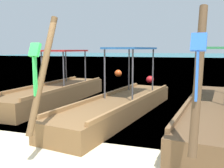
{
  "coord_description": "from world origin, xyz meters",
  "views": [
    {
      "loc": [
        2.29,
        -3.79,
        2.01
      ],
      "look_at": [
        0.0,
        3.17,
        1.0
      ],
      "focal_mm": 41.05,
      "sensor_mm": 36.0,
      "label": 1
    }
  ],
  "objects_px": {
    "longtail_boat_red_ribbon": "(55,93)",
    "mooring_buoy_far": "(118,73)",
    "longtail_boat_green_ribbon": "(120,104)",
    "longtail_boat_blue_ribbon": "(209,111)",
    "mooring_buoy_near": "(150,80)"
  },
  "relations": [
    {
      "from": "longtail_boat_red_ribbon",
      "to": "mooring_buoy_far",
      "type": "distance_m",
      "value": 9.09
    },
    {
      "from": "longtail_boat_green_ribbon",
      "to": "longtail_boat_blue_ribbon",
      "type": "height_order",
      "value": "longtail_boat_blue_ribbon"
    },
    {
      "from": "longtail_boat_blue_ribbon",
      "to": "mooring_buoy_near",
      "type": "bearing_deg",
      "value": 110.95
    },
    {
      "from": "longtail_boat_green_ribbon",
      "to": "longtail_boat_blue_ribbon",
      "type": "distance_m",
      "value": 2.53
    },
    {
      "from": "longtail_boat_red_ribbon",
      "to": "longtail_boat_green_ribbon",
      "type": "height_order",
      "value": "longtail_boat_red_ribbon"
    },
    {
      "from": "longtail_boat_red_ribbon",
      "to": "mooring_buoy_near",
      "type": "bearing_deg",
      "value": 68.92
    },
    {
      "from": "longtail_boat_green_ribbon",
      "to": "longtail_boat_blue_ribbon",
      "type": "relative_size",
      "value": 0.98
    },
    {
      "from": "longtail_boat_red_ribbon",
      "to": "mooring_buoy_near",
      "type": "distance_m",
      "value": 6.89
    },
    {
      "from": "mooring_buoy_far",
      "to": "longtail_boat_green_ribbon",
      "type": "bearing_deg",
      "value": -72.81
    },
    {
      "from": "longtail_boat_red_ribbon",
      "to": "longtail_boat_blue_ribbon",
      "type": "bearing_deg",
      "value": -12.13
    },
    {
      "from": "longtail_boat_green_ribbon",
      "to": "mooring_buoy_near",
      "type": "height_order",
      "value": "longtail_boat_green_ribbon"
    },
    {
      "from": "longtail_boat_red_ribbon",
      "to": "mooring_buoy_near",
      "type": "relative_size",
      "value": 14.8
    },
    {
      "from": "longtail_boat_blue_ribbon",
      "to": "mooring_buoy_near",
      "type": "distance_m",
      "value": 8.12
    },
    {
      "from": "mooring_buoy_near",
      "to": "longtail_boat_red_ribbon",
      "type": "bearing_deg",
      "value": -111.08
    },
    {
      "from": "longtail_boat_blue_ribbon",
      "to": "mooring_buoy_far",
      "type": "relative_size",
      "value": 13.65
    }
  ]
}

